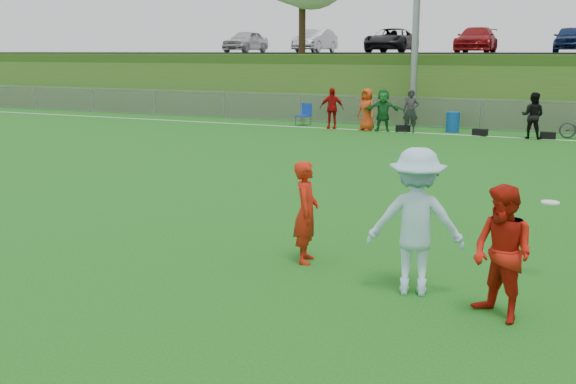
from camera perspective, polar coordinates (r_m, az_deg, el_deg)
The scene contains 14 objects.
ground at distance 8.54m, azimuth -1.34°, elevation -9.24°, with size 120.00×120.00×0.00m, color #155912.
sideline_far at distance 25.60m, azimuth 16.09°, elevation 4.85°, with size 60.00×0.10×0.01m, color white.
fence at distance 27.50m, azimuth 16.76°, elevation 6.64°, with size 58.00×0.06×1.30m.
berm at distance 38.36m, azimuth 18.98°, elevation 9.26°, with size 120.00×18.00×3.00m, color #2C5718.
parking_lot at distance 40.32m, azimuth 19.40°, elevation 11.56°, with size 120.00×12.00×0.10m, color black.
car_row at distance 39.45m, azimuth 17.63°, elevation 12.79°, with size 32.04×5.18×1.44m.
spectator_row at distance 26.00m, azimuth 10.27°, elevation 7.11°, with size 8.83×0.87×1.69m.
gear_bags at distance 25.56m, azimuth 18.59°, elevation 4.96°, with size 7.53×0.35×0.26m.
player_red_left at distance 9.67m, azimuth 1.63°, elevation -1.80°, with size 0.57×0.37×1.56m, color red.
player_red_center at distance 7.99m, azimuth 18.52°, elevation -5.21°, with size 0.79×0.62×1.64m, color red.
player_blue at distance 8.53m, azimuth 11.29°, elevation -2.61°, with size 1.26×0.72×1.95m, color #ACDBEE.
frisbee at distance 9.59m, azimuth 22.29°, elevation -0.86°, with size 0.25×0.25×0.02m.
recycling_bin at distance 26.47m, azimuth 14.44°, elevation 6.04°, with size 0.54×0.54×0.80m, color #0D4594.
camp_chair at distance 28.04m, azimuth 1.38°, elevation 6.51°, with size 0.65×0.66×0.95m.
Camera 1 is at (3.38, -7.18, 3.14)m, focal length 40.00 mm.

